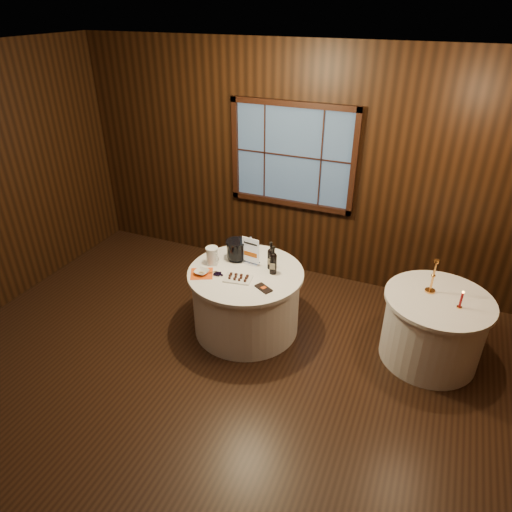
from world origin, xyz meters
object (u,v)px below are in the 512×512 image
at_px(ice_bucket, 236,250).
at_px(cracker_bowl, 202,272).
at_px(port_bottle_right, 273,262).
at_px(grape_bunch, 218,274).
at_px(main_table, 246,300).
at_px(red_candle, 461,301).
at_px(chocolate_box, 264,288).
at_px(chocolate_plate, 238,278).
at_px(brass_candlestick, 432,280).
at_px(side_table, 433,328).
at_px(port_bottle_left, 271,257).
at_px(glass_pitcher, 212,256).
at_px(sign_stand, 251,255).

xyz_separation_m(ice_bucket, cracker_bowl, (-0.21, -0.44, -0.10)).
distance_m(port_bottle_right, grape_bunch, 0.61).
bearing_deg(main_table, red_candle, 5.36).
bearing_deg(chocolate_box, ice_bucket, 168.90).
relative_size(port_bottle_right, chocolate_box, 1.73).
distance_m(chocolate_plate, brass_candlestick, 1.99).
bearing_deg(side_table, port_bottle_left, -176.06).
height_order(port_bottle_left, chocolate_plate, port_bottle_left).
distance_m(port_bottle_right, glass_pitcher, 0.71).
bearing_deg(port_bottle_left, sign_stand, 168.45).
bearing_deg(ice_bucket, main_table, -44.82).
xyz_separation_m(glass_pitcher, cracker_bowl, (-0.01, -0.24, -0.08)).
relative_size(sign_stand, ice_bucket, 1.43).
bearing_deg(port_bottle_right, side_table, -1.65).
relative_size(chocolate_plate, cracker_bowl, 2.08).
height_order(main_table, grape_bunch, grape_bunch).
distance_m(side_table, chocolate_plate, 2.10).
distance_m(sign_stand, chocolate_plate, 0.37).
distance_m(main_table, chocolate_plate, 0.44).
distance_m(sign_stand, cracker_bowl, 0.58).
xyz_separation_m(ice_bucket, grape_bunch, (-0.04, -0.39, -0.11)).
bearing_deg(sign_stand, brass_candlestick, 13.14).
relative_size(main_table, glass_pitcher, 6.36).
bearing_deg(red_candle, glass_pitcher, -175.79).
bearing_deg(cracker_bowl, red_candle, 9.51).
relative_size(ice_bucket, chocolate_plate, 0.75).
xyz_separation_m(side_table, port_bottle_right, (-1.71, -0.21, 0.53)).
distance_m(ice_bucket, cracker_bowl, 0.50).
xyz_separation_m(main_table, glass_pitcher, (-0.41, 0.01, 0.48)).
relative_size(ice_bucket, cracker_bowl, 1.56).
bearing_deg(chocolate_box, cracker_bowl, -150.99).
height_order(sign_stand, red_candle, sign_stand).
distance_m(chocolate_box, red_candle, 1.92).
relative_size(port_bottle_right, ice_bucket, 1.39).
bearing_deg(port_bottle_left, port_bottle_right, -67.76).
bearing_deg(chocolate_plate, sign_stand, 90.19).
xyz_separation_m(port_bottle_right, chocolate_plate, (-0.30, -0.26, -0.13)).
bearing_deg(side_table, chocolate_plate, -166.63).
distance_m(chocolate_box, brass_candlestick, 1.71).
bearing_deg(cracker_bowl, sign_stand, 44.75).
bearing_deg(port_bottle_left, glass_pitcher, -177.98).
height_order(port_bottle_left, glass_pitcher, port_bottle_left).
distance_m(port_bottle_right, brass_candlestick, 1.63).
height_order(main_table, chocolate_box, chocolate_box).
relative_size(grape_bunch, brass_candlestick, 0.46).
bearing_deg(port_bottle_right, grape_bunch, -161.40).
bearing_deg(main_table, grape_bunch, -142.42).
bearing_deg(sign_stand, chocolate_box, -45.27).
bearing_deg(port_bottle_left, cracker_bowl, -160.04).
bearing_deg(chocolate_box, main_table, 171.96).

